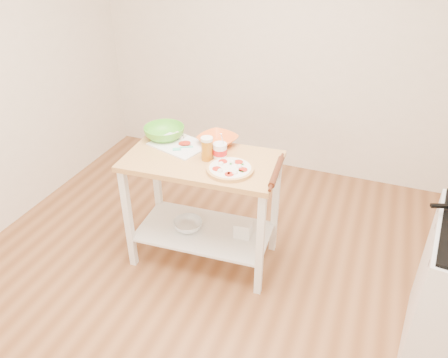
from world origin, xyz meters
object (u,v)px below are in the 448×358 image
at_px(beer_pint, 207,149).
at_px(shelf_glass_bowl, 188,225).
at_px(spatula, 182,148).
at_px(knife, 162,137).
at_px(cutting_board, 180,144).
at_px(orange_bowl, 218,140).
at_px(prep_island, 203,189).
at_px(pizza, 230,169).
at_px(yogurt_tub, 220,151).
at_px(rolling_pin, 276,172).
at_px(shelf_bin, 243,229).
at_px(green_bowl, 164,133).

height_order(beer_pint, shelf_glass_bowl, beer_pint).
relative_size(spatula, knife, 0.50).
bearing_deg(cutting_board, shelf_glass_bowl, -36.43).
bearing_deg(orange_bowl, prep_island, -94.84).
bearing_deg(pizza, knife, 158.28).
bearing_deg(pizza, shelf_glass_bowl, 170.68).
xyz_separation_m(spatula, shelf_glass_bowl, (0.06, -0.09, -0.62)).
xyz_separation_m(yogurt_tub, rolling_pin, (0.43, -0.07, -0.04)).
height_order(cutting_board, shelf_bin, cutting_board).
bearing_deg(rolling_pin, spatula, 173.00).
distance_m(prep_island, shelf_bin, 0.45).
relative_size(prep_island, green_bowl, 3.67).
bearing_deg(orange_bowl, beer_pint, -85.70).
distance_m(prep_island, rolling_pin, 0.61).
relative_size(orange_bowl, shelf_glass_bowl, 1.20).
height_order(prep_island, knife, knife).
xyz_separation_m(prep_island, shelf_glass_bowl, (-0.12, -0.03, -0.35)).
bearing_deg(orange_bowl, shelf_bin, -34.06).
bearing_deg(rolling_pin, yogurt_tub, 171.27).
distance_m(yogurt_tub, shelf_glass_bowl, 0.71).
bearing_deg(beer_pint, green_bowl, 156.38).
bearing_deg(green_bowl, spatula, -31.15).
distance_m(knife, shelf_bin, 0.94).
bearing_deg(shelf_bin, orange_bowl, 145.94).
xyz_separation_m(green_bowl, shelf_glass_bowl, (0.27, -0.22, -0.65)).
height_order(knife, shelf_glass_bowl, knife).
height_order(cutting_board, green_bowl, green_bowl).
height_order(knife, rolling_pin, rolling_pin).
bearing_deg(spatula, orange_bowl, 13.19).
bearing_deg(beer_pint, knife, 159.27).
bearing_deg(beer_pint, pizza, -23.84).
height_order(spatula, knife, knife).
relative_size(yogurt_tub, shelf_glass_bowl, 0.93).
relative_size(knife, shelf_glass_bowl, 1.17).
bearing_deg(green_bowl, orange_bowl, 7.22).
xyz_separation_m(beer_pint, rolling_pin, (0.51, -0.03, -0.06)).
bearing_deg(shelf_glass_bowl, shelf_bin, 10.78).
xyz_separation_m(orange_bowl, yogurt_tub, (0.10, -0.20, 0.03)).
relative_size(spatula, shelf_bin, 1.09).
height_order(spatula, yogurt_tub, yogurt_tub).
distance_m(cutting_board, knife, 0.18).
height_order(knife, shelf_bin, knife).
relative_size(spatula, orange_bowl, 0.48).
xyz_separation_m(prep_island, beer_pint, (0.04, 0.00, 0.34)).
bearing_deg(beer_pint, yogurt_tub, 26.10).
relative_size(green_bowl, yogurt_tub, 1.45).
distance_m(cutting_board, orange_bowl, 0.29).
bearing_deg(yogurt_tub, rolling_pin, -8.73).
xyz_separation_m(cutting_board, beer_pint, (0.28, -0.13, 0.08)).
height_order(cutting_board, knife, cutting_board).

